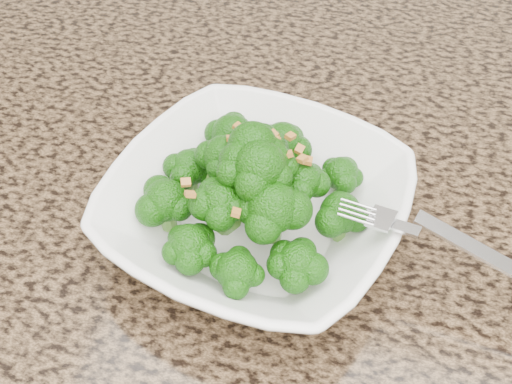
% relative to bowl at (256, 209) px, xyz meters
% --- Properties ---
extents(granite_counter, '(1.64, 1.04, 0.03)m').
position_rel_bowl_xyz_m(granite_counter, '(0.04, 0.06, -0.04)').
color(granite_counter, brown).
rests_on(granite_counter, cabinet).
extents(bowl, '(0.29, 0.29, 0.06)m').
position_rel_bowl_xyz_m(bowl, '(0.00, 0.00, 0.00)').
color(bowl, white).
rests_on(bowl, granite_counter).
extents(broccoli_pile, '(0.21, 0.21, 0.07)m').
position_rel_bowl_xyz_m(broccoli_pile, '(0.00, 0.00, 0.06)').
color(broccoli_pile, '#165609').
rests_on(broccoli_pile, bowl).
extents(garlic_topping, '(0.13, 0.13, 0.01)m').
position_rel_bowl_xyz_m(garlic_topping, '(0.00, 0.00, 0.10)').
color(garlic_topping, '#B9782D').
rests_on(garlic_topping, broccoli_pile).
extents(fork, '(0.18, 0.07, 0.01)m').
position_rel_bowl_xyz_m(fork, '(0.12, -0.02, 0.04)').
color(fork, silver).
rests_on(fork, bowl).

